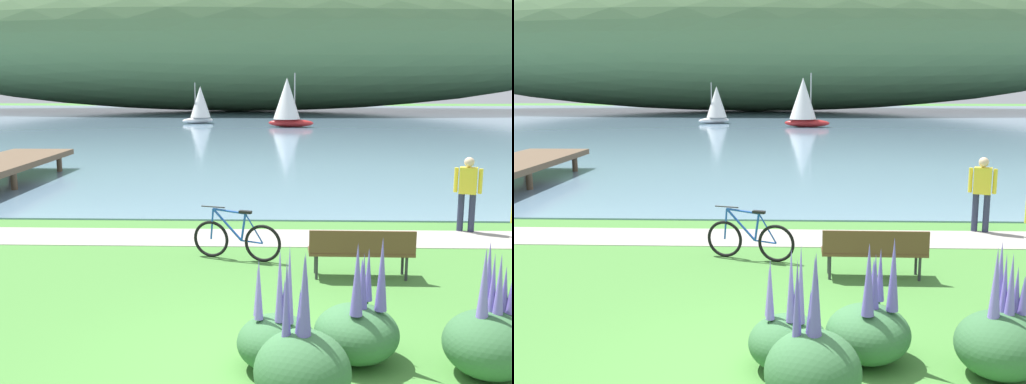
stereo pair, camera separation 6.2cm
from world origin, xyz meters
The scene contains 13 objects.
ground_plane centered at (0.00, 0.00, 0.00)m, with size 200.00×200.00×0.00m, color #478438.
bay_water centered at (0.00, 47.77, 0.02)m, with size 180.00×80.00×0.04m, color #6B8EA8.
distant_hillside centered at (-4.32, 69.46, 8.74)m, with size 95.62×28.00×17.40m, color #567A4C.
shoreline_path centered at (0.00, 6.14, 0.01)m, with size 60.00×1.50×0.01m, color #A39E93.
park_bench_near_camera centered at (1.67, 3.45, 0.52)m, with size 1.81×0.50×0.88m.
bicycle_leaning_near_bench centered at (-0.55, 4.51, 0.40)m, with size 1.72×0.55×1.01m.
person_at_shoreline centered at (4.53, 6.87, 0.98)m, with size 0.58×0.34×1.71m.
echium_bush_closest_to_camera centered at (0.21, 0.08, 0.36)m, with size 0.95×0.95×1.55m.
echium_bush_beside_closest centered at (0.47, -0.84, 0.47)m, with size 1.00×1.00×1.69m.
echium_bush_mid_cluster centered at (2.65, -0.02, 0.43)m, with size 1.05×1.05×1.56m.
echium_bush_far_cluster centered at (1.18, 0.31, 0.41)m, with size 1.03×1.03×1.57m.
sailboat_nearest_to_shore centered at (-6.21, 44.51, 1.66)m, with size 2.86×2.58×3.44m.
sailboat_mid_bay centered at (1.14, 40.30, 2.00)m, with size 3.65×2.38×4.16m.
Camera 1 is at (0.17, -6.48, 3.31)m, focal length 41.77 mm.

